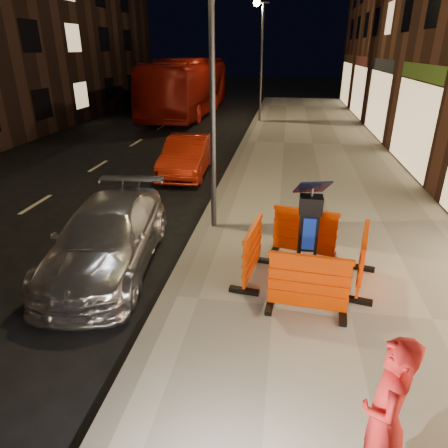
# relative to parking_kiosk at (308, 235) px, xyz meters

# --- Properties ---
(ground_plane) EXTENTS (120.00, 120.00, 0.00)m
(ground_plane) POSITION_rel_parking_kiosk_xyz_m (-2.29, -0.85, -1.05)
(ground_plane) COLOR black
(ground_plane) RESTS_ON ground
(sidewalk) EXTENTS (6.00, 60.00, 0.15)m
(sidewalk) POSITION_rel_parking_kiosk_xyz_m (0.71, -0.85, -0.98)
(sidewalk) COLOR #9A978C
(sidewalk) RESTS_ON ground
(kerb) EXTENTS (0.30, 60.00, 0.15)m
(kerb) POSITION_rel_parking_kiosk_xyz_m (-2.29, -0.85, -0.98)
(kerb) COLOR slate
(kerb) RESTS_ON ground
(parking_kiosk) EXTENTS (0.66, 0.66, 1.81)m
(parking_kiosk) POSITION_rel_parking_kiosk_xyz_m (0.00, 0.00, 0.00)
(parking_kiosk) COLOR black
(parking_kiosk) RESTS_ON sidewalk
(barrier_front) EXTENTS (1.34, 0.65, 1.01)m
(barrier_front) POSITION_rel_parking_kiosk_xyz_m (0.00, -0.95, -0.40)
(barrier_front) COLOR #FF4100
(barrier_front) RESTS_ON sidewalk
(barrier_back) EXTENTS (1.38, 0.81, 1.01)m
(barrier_back) POSITION_rel_parking_kiosk_xyz_m (0.00, 0.95, -0.40)
(barrier_back) COLOR #FF4100
(barrier_back) RESTS_ON sidewalk
(barrier_kerbside) EXTENTS (0.71, 1.36, 1.01)m
(barrier_kerbside) POSITION_rel_parking_kiosk_xyz_m (-0.95, 0.00, -0.40)
(barrier_kerbside) COLOR #FF4100
(barrier_kerbside) RESTS_ON sidewalk
(barrier_bldgside) EXTENTS (0.79, 1.38, 1.01)m
(barrier_bldgside) POSITION_rel_parking_kiosk_xyz_m (0.95, 0.00, -0.40)
(barrier_bldgside) COLOR #FF4100
(barrier_bldgside) RESTS_ON sidewalk
(car_silver) EXTENTS (2.26, 4.54, 1.27)m
(car_silver) POSITION_rel_parking_kiosk_xyz_m (-3.80, 0.22, -1.05)
(car_silver) COLOR silver
(car_silver) RESTS_ON ground
(car_red) EXTENTS (1.51, 3.92, 1.28)m
(car_red) POSITION_rel_parking_kiosk_xyz_m (-3.77, 6.72, -1.05)
(car_red) COLOR #A91E0D
(car_red) RESTS_ON ground
(bus_doubledecker) EXTENTS (3.01, 12.37, 3.44)m
(bus_doubledecker) POSITION_rel_parking_kiosk_xyz_m (-6.83, 19.78, -1.05)
(bus_doubledecker) COLOR maroon
(bus_doubledecker) RESTS_ON ground
(man) EXTENTS (0.53, 0.70, 1.71)m
(man) POSITION_rel_parking_kiosk_xyz_m (0.54, -3.62, -0.05)
(man) COLOR red
(man) RESTS_ON sidewalk
(street_lamp_mid) EXTENTS (0.12, 0.12, 6.00)m
(street_lamp_mid) POSITION_rel_parking_kiosk_xyz_m (-2.04, 2.15, 2.10)
(street_lamp_mid) COLOR #3F3F44
(street_lamp_mid) RESTS_ON sidewalk
(street_lamp_far) EXTENTS (0.12, 0.12, 6.00)m
(street_lamp_far) POSITION_rel_parking_kiosk_xyz_m (-2.04, 17.15, 2.10)
(street_lamp_far) COLOR #3F3F44
(street_lamp_far) RESTS_ON sidewalk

